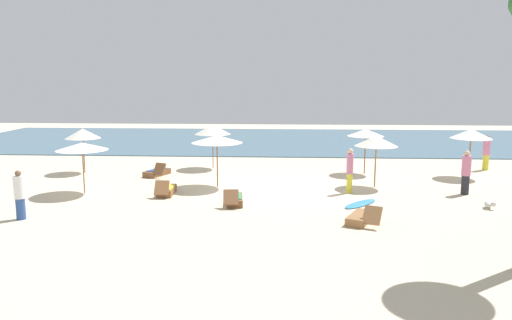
{
  "coord_description": "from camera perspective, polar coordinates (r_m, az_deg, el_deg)",
  "views": [
    {
      "loc": [
        0.36,
        -20.83,
        4.84
      ],
      "look_at": [
        -0.91,
        1.5,
        1.1
      ],
      "focal_mm": 35.22,
      "sensor_mm": 36.0,
      "label": 1
    }
  ],
  "objects": [
    {
      "name": "umbrella_1",
      "position": [
        26.56,
        -4.95,
        3.46
      ],
      "size": [
        1.9,
        1.9,
        2.31
      ],
      "color": "brown",
      "rests_on": "ground_plane"
    },
    {
      "name": "umbrella_0",
      "position": [
        22.0,
        -4.46,
        2.38
      ],
      "size": [
        2.24,
        2.24,
        2.3
      ],
      "color": "brown",
      "rests_on": "ground_plane"
    },
    {
      "name": "person_0",
      "position": [
        22.42,
        22.74,
        -1.32
      ],
      "size": [
        0.52,
        0.52,
        1.83
      ],
      "color": "#26262D",
      "rests_on": "ground_plane"
    },
    {
      "name": "lounger_0",
      "position": [
        25.14,
        -11.15,
        -1.38
      ],
      "size": [
        1.21,
        1.75,
        0.73
      ],
      "color": "brown",
      "rests_on": "ground_plane"
    },
    {
      "name": "umbrella_6",
      "position": [
        25.56,
        12.35,
        3.04
      ],
      "size": [
        1.82,
        1.82,
        2.25
      ],
      "color": "brown",
      "rests_on": "ground_plane"
    },
    {
      "name": "person_2",
      "position": [
        28.71,
        24.69,
        0.78
      ],
      "size": [
        0.47,
        0.47,
        1.83
      ],
      "color": "yellow",
      "rests_on": "ground_plane"
    },
    {
      "name": "ground_plane",
      "position": [
        21.39,
        2.21,
        -3.59
      ],
      "size": [
        60.0,
        60.0,
        0.0
      ],
      "primitive_type": "plane",
      "color": "beige"
    },
    {
      "name": "dog",
      "position": [
        20.55,
        24.92,
        -4.57
      ],
      "size": [
        0.45,
        0.66,
        0.31
      ],
      "color": "silver",
      "rests_on": "ground_plane"
    },
    {
      "name": "person_3",
      "position": [
        21.29,
        10.6,
        -1.11
      ],
      "size": [
        0.33,
        0.33,
        1.89
      ],
      "color": "yellow",
      "rests_on": "ground_plane"
    },
    {
      "name": "lounger_3",
      "position": [
        17.23,
        11.87,
        -6.45
      ],
      "size": [
        1.22,
        1.77,
        0.7
      ],
      "color": "olive",
      "rests_on": "ground_plane"
    },
    {
      "name": "lounger_4",
      "position": [
        19.3,
        -2.47,
        -4.5
      ],
      "size": [
        0.75,
        1.75,
        0.68
      ],
      "color": "brown",
      "rests_on": "ground_plane"
    },
    {
      "name": "lounger_2",
      "position": [
        21.14,
        -10.15,
        -3.41
      ],
      "size": [
        0.67,
        1.71,
        0.69
      ],
      "color": "brown",
      "rests_on": "ground_plane"
    },
    {
      "name": "surfboard",
      "position": [
        19.64,
        11.77,
        -4.88
      ],
      "size": [
        1.68,
        1.82,
        0.07
      ],
      "color": "#338CCC",
      "rests_on": "ground_plane"
    },
    {
      "name": "ocean_water",
      "position": [
        38.14,
        2.69,
        2.24
      ],
      "size": [
        48.0,
        16.0,
        0.06
      ],
      "primitive_type": "cube",
      "color": "#476B7F",
      "rests_on": "ground_plane"
    },
    {
      "name": "umbrella_4",
      "position": [
        21.9,
        -19.15,
        1.47
      ],
      "size": [
        2.11,
        2.11,
        2.14
      ],
      "color": "brown",
      "rests_on": "ground_plane"
    },
    {
      "name": "umbrella_3",
      "position": [
        26.72,
        -19.08,
        2.85
      ],
      "size": [
        1.76,
        1.76,
        2.24
      ],
      "color": "brown",
      "rests_on": "ground_plane"
    },
    {
      "name": "umbrella_2",
      "position": [
        22.51,
        13.5,
        2.1
      ],
      "size": [
        1.87,
        1.87,
        2.28
      ],
      "color": "olive",
      "rests_on": "ground_plane"
    },
    {
      "name": "umbrella_5",
      "position": [
        26.15,
        23.24,
        2.75
      ],
      "size": [
        1.93,
        1.93,
        2.35
      ],
      "color": "brown",
      "rests_on": "ground_plane"
    },
    {
      "name": "person_1",
      "position": [
        18.9,
        -25.26,
        -3.61
      ],
      "size": [
        0.48,
        0.48,
        1.7
      ],
      "color": "#2D4C8C",
      "rests_on": "ground_plane"
    }
  ]
}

